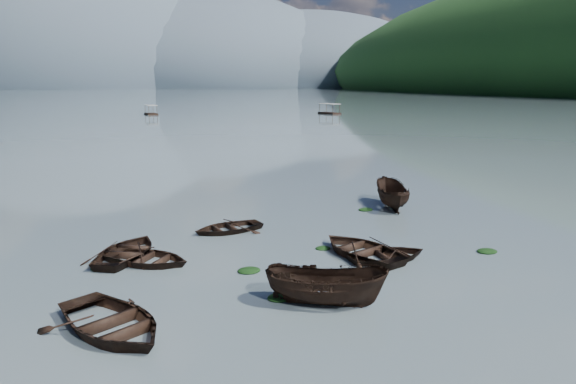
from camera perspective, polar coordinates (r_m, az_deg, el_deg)
name	(u,v)px	position (r m, az deg, el deg)	size (l,w,h in m)	color
ground_plane	(392,312)	(19.35, 11.53, -12.97)	(2400.00, 2400.00, 0.00)	slate
haze_mtn_b	(82,87)	(916.56, -21.90, 10.74)	(520.00, 520.00, 340.00)	#475666
haze_mtn_c	(205,87)	(927.18, -9.25, 11.44)	(520.00, 520.00, 260.00)	#475666
haze_mtn_d	(301,87)	(972.47, 1.49, 11.62)	(520.00, 520.00, 220.00)	#475666
rowboat_0	(112,332)	(18.62, -18.97, -14.46)	(3.62, 5.07, 1.05)	black
rowboat_1	(128,257)	(25.71, -17.37, -6.88)	(3.23, 4.52, 0.94)	black
rowboat_2	(325,304)	(19.64, 4.19, -12.36)	(1.73, 4.59, 1.77)	black
rowboat_3	(362,255)	(25.06, 8.20, -6.94)	(3.45, 4.83, 1.00)	black
rowboat_4	(388,259)	(24.67, 11.08, -7.35)	(2.76, 3.87, 0.80)	black
rowboat_6	(148,263)	(24.58, -15.32, -7.64)	(2.95, 4.13, 0.85)	black
rowboat_7	(228,231)	(28.82, -6.67, -4.35)	(2.79, 3.91, 0.81)	black
rowboat_8	(391,207)	(34.77, 11.38, -1.65)	(1.84, 4.90, 1.89)	black
weed_clump_0	(280,299)	(20.07, -0.87, -11.77)	(1.01, 0.82, 0.22)	black
weed_clump_1	(370,275)	(22.59, 9.14, -9.13)	(1.04, 0.83, 0.23)	black
weed_clump_2	(298,297)	(20.21, 1.17, -11.59)	(1.06, 0.85, 0.23)	black
weed_clump_3	(323,249)	(25.74, 3.91, -6.32)	(0.77, 0.65, 0.17)	black
weed_clump_4	(487,252)	(27.02, 21.24, -6.24)	(1.02, 0.81, 0.21)	black
weed_clump_5	(103,269)	(24.50, -19.87, -8.01)	(1.06, 0.86, 0.22)	black
weed_clump_6	(249,271)	(22.80, -4.35, -8.80)	(1.02, 0.85, 0.21)	black
weed_clump_7	(366,210)	(33.61, 8.62, -2.02)	(0.95, 0.76, 0.21)	black
pontoon_centre	(151,115)	(137.42, -14.95, 8.31)	(2.52, 6.04, 2.32)	black
pontoon_right	(329,114)	(136.20, 4.62, 8.64)	(2.78, 6.68, 2.56)	black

